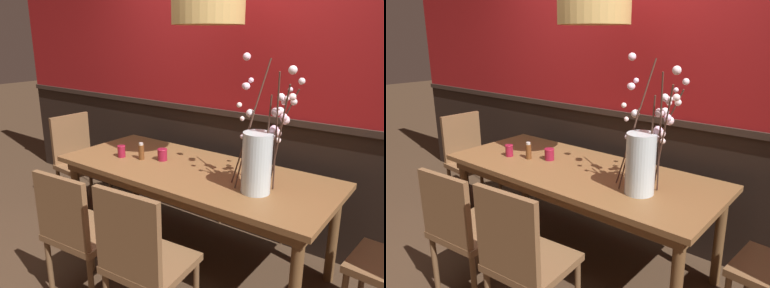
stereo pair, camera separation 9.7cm
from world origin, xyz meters
TOP-DOWN VIEW (x-y plane):
  - ground_plane at (0.00, 0.00)m, footprint 24.00×24.00m
  - back_wall at (0.00, 0.65)m, footprint 5.93×0.14m
  - dining_table at (0.00, 0.00)m, footprint 2.13×0.87m
  - chair_head_west_end at (-1.44, 0.03)m, footprint 0.42×0.45m
  - chair_far_side_right at (0.33, 0.86)m, footprint 0.49×0.43m
  - chair_near_side_left at (-0.27, -0.84)m, footprint 0.48×0.46m
  - chair_far_side_left at (-0.30, 0.87)m, footprint 0.47×0.46m
  - chair_near_side_right at (0.29, -0.84)m, footprint 0.47×0.46m
  - vase_with_blossoms at (0.58, -0.09)m, footprint 0.44×0.42m
  - candle_holder_nearer_center at (-0.63, -0.13)m, footprint 0.07×0.07m
  - candle_holder_nearer_edge at (-0.30, 0.01)m, footprint 0.08×0.08m
  - condiment_bottle at (-0.45, -0.07)m, footprint 0.05×0.05m
  - pendant_lamp at (0.08, 0.07)m, footprint 0.49×0.49m

SIDE VIEW (x-z plane):
  - ground_plane at x=0.00m, z-range 0.00..0.00m
  - chair_far_side_left at x=-0.30m, z-range 0.06..0.97m
  - chair_near_side_left at x=-0.27m, z-range 0.06..0.98m
  - chair_head_west_end at x=-1.44m, z-range 0.06..1.01m
  - chair_near_side_right at x=0.29m, z-range 0.05..1.02m
  - chair_far_side_right at x=0.33m, z-range 0.06..1.02m
  - dining_table at x=0.00m, z-range 0.29..1.04m
  - candle_holder_nearer_edge at x=-0.30m, z-range 0.74..0.84m
  - candle_holder_nearer_center at x=-0.63m, z-range 0.74..0.84m
  - condiment_bottle at x=-0.45m, z-range 0.74..0.88m
  - vase_with_blossoms at x=0.58m, z-range 0.54..1.39m
  - back_wall at x=0.00m, z-range -0.01..2.77m
  - pendant_lamp at x=0.08m, z-range 1.41..2.42m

